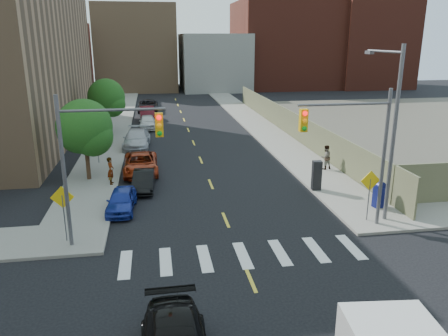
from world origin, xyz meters
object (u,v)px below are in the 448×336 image
object	(u,v)px
parked_car_black	(144,180)
pedestrian_west	(111,171)
payphone	(317,175)
pedestrian_east	(326,157)
parked_car_blue	(121,200)
parked_car_red	(141,164)
parked_car_maroon	(147,113)
mailbox	(379,195)
parked_car_white	(147,122)
parked_car_silver	(137,139)
parked_car_grey	(148,106)

from	to	relation	value
parked_car_black	pedestrian_west	world-z (taller)	pedestrian_west
payphone	parked_car_black	bearing A→B (deg)	173.95
pedestrian_east	parked_car_blue	bearing A→B (deg)	8.40
parked_car_red	parked_car_maroon	world-z (taller)	parked_car_maroon
mailbox	pedestrian_west	bearing A→B (deg)	143.78
parked_car_white	pedestrian_east	bearing A→B (deg)	-54.02
parked_car_blue	parked_car_maroon	bearing A→B (deg)	91.39
parked_car_blue	mailbox	bearing A→B (deg)	-4.45
parked_car_silver	pedestrian_east	distance (m)	16.50
parked_car_blue	parked_car_white	distance (m)	23.19
pedestrian_west	parked_car_grey	bearing A→B (deg)	-2.52
payphone	parked_car_silver	bearing A→B (deg)	135.53
mailbox	pedestrian_east	distance (m)	7.54
parked_car_white	parked_car_grey	distance (m)	11.30
parked_car_red	parked_car_white	size ratio (longest dim) A/B	1.20
payphone	pedestrian_east	xyz separation A→B (m)	(2.26, 4.17, -0.05)
parked_car_blue	payphone	distance (m)	11.88
parked_car_black	parked_car_white	size ratio (longest dim) A/B	0.87
parked_car_white	pedestrian_west	world-z (taller)	pedestrian_west
parked_car_red	mailbox	size ratio (longest dim) A/B	3.42
parked_car_blue	parked_car_maroon	size ratio (longest dim) A/B	0.76
mailbox	parked_car_black	bearing A→B (deg)	144.35
parked_car_red	pedestrian_west	distance (m)	3.12
parked_car_blue	parked_car_silver	world-z (taller)	parked_car_silver
parked_car_white	parked_car_blue	bearing A→B (deg)	-93.02
parked_car_red	pedestrian_west	xyz separation A→B (m)	(-1.84, -2.50, 0.33)
payphone	parked_car_grey	bearing A→B (deg)	112.93
mailbox	parked_car_blue	bearing A→B (deg)	158.95
parked_car_silver	payphone	distance (m)	17.62
parked_car_grey	payphone	world-z (taller)	payphone
parked_car_red	parked_car_white	world-z (taller)	parked_car_white
parked_car_red	parked_car_silver	bearing A→B (deg)	92.54
parked_car_red	pedestrian_east	distance (m)	13.23
parked_car_red	parked_car_white	distance (m)	16.17
parked_car_blue	payphone	xyz separation A→B (m)	(11.80, 1.29, 0.45)
parked_car_black	parked_car_white	bearing A→B (deg)	92.92
parked_car_maroon	pedestrian_west	distance (m)	23.92
payphone	parked_car_maroon	bearing A→B (deg)	116.69
parked_car_white	payphone	world-z (taller)	payphone
parked_car_blue	parked_car_red	bearing A→B (deg)	86.40
parked_car_white	pedestrian_east	world-z (taller)	pedestrian_east
parked_car_maroon	payphone	size ratio (longest dim) A/B	2.58
parked_car_maroon	parked_car_grey	xyz separation A→B (m)	(0.05, 6.14, -0.02)
parked_car_black	payphone	size ratio (longest dim) A/B	2.01
mailbox	parked_car_white	bearing A→B (deg)	104.38
parked_car_black	parked_car_silver	world-z (taller)	parked_car_silver
mailbox	payphone	bearing A→B (deg)	112.80
parked_car_black	pedestrian_west	bearing A→B (deg)	156.30
parked_car_black	mailbox	bearing A→B (deg)	-19.69
parked_car_blue	payphone	world-z (taller)	payphone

